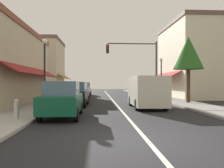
% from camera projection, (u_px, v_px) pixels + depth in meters
% --- Properties ---
extents(ground_plane, '(80.00, 80.00, 0.00)m').
position_uv_depth(ground_plane, '(111.00, 99.00, 24.85)').
color(ground_plane, black).
extents(sidewalk_left, '(2.60, 56.00, 0.12)m').
position_uv_depth(sidewalk_left, '(59.00, 99.00, 24.52)').
color(sidewalk_left, '#A39E99').
rests_on(sidewalk_left, ground).
extents(sidewalk_right, '(2.60, 56.00, 0.12)m').
position_uv_depth(sidewalk_right, '(163.00, 98.00, 25.19)').
color(sidewalk_right, gray).
rests_on(sidewalk_right, ground).
extents(lane_center_stripe, '(0.14, 52.00, 0.01)m').
position_uv_depth(lane_center_stripe, '(111.00, 99.00, 24.85)').
color(lane_center_stripe, silver).
rests_on(lane_center_stripe, ground).
extents(storefront_right_block, '(7.01, 10.20, 8.57)m').
position_uv_depth(storefront_right_block, '(193.00, 61.00, 27.42)').
color(storefront_right_block, beige).
rests_on(storefront_right_block, ground).
extents(storefront_far_left, '(7.01, 8.20, 7.90)m').
position_uv_depth(storefront_far_left, '(41.00, 67.00, 34.23)').
color(storefront_far_left, '#BCAD8E').
rests_on(storefront_far_left, ground).
extents(parked_car_nearest_left, '(1.80, 4.11, 1.77)m').
position_uv_depth(parked_car_nearest_left, '(62.00, 100.00, 11.57)').
color(parked_car_nearest_left, '#0F4C33').
rests_on(parked_car_nearest_left, ground).
extents(parked_car_second_left, '(1.86, 4.14, 1.77)m').
position_uv_depth(parked_car_second_left, '(75.00, 94.00, 17.16)').
color(parked_car_second_left, black).
rests_on(parked_car_second_left, ground).
extents(parked_car_third_left, '(1.84, 4.13, 1.77)m').
position_uv_depth(parked_car_third_left, '(79.00, 92.00, 21.89)').
color(parked_car_third_left, brown).
rests_on(parked_car_third_left, ground).
extents(parked_car_far_left, '(1.85, 4.13, 1.77)m').
position_uv_depth(parked_car_far_left, '(82.00, 90.00, 26.87)').
color(parked_car_far_left, silver).
rests_on(parked_car_far_left, ground).
extents(parked_car_distant_left, '(1.81, 4.12, 1.77)m').
position_uv_depth(parked_car_distant_left, '(84.00, 89.00, 31.82)').
color(parked_car_distant_left, '#B7BABF').
rests_on(parked_car_distant_left, ground).
extents(van_in_lane, '(2.07, 5.21, 2.12)m').
position_uv_depth(van_in_lane, '(146.00, 91.00, 16.05)').
color(van_in_lane, beige).
rests_on(van_in_lane, ground).
extents(traffic_signal_mast_arm, '(5.46, 0.50, 6.10)m').
position_uv_depth(traffic_signal_mast_arm, '(139.00, 59.00, 25.03)').
color(traffic_signal_mast_arm, '#333333').
rests_on(traffic_signal_mast_arm, ground).
extents(street_lamp_left_near, '(0.36, 0.36, 4.60)m').
position_uv_depth(street_lamp_left_near, '(45.00, 61.00, 15.52)').
color(street_lamp_left_near, black).
rests_on(street_lamp_left_near, ground).
extents(street_lamp_right_mid, '(0.36, 0.36, 4.21)m').
position_uv_depth(street_lamp_right_mid, '(161.00, 71.00, 23.97)').
color(street_lamp_right_mid, black).
rests_on(street_lamp_right_mid, ground).
extents(tree_right_near, '(2.42, 2.42, 5.47)m').
position_uv_depth(tree_right_near, '(188.00, 53.00, 19.13)').
color(tree_right_near, '#4C331E').
rests_on(tree_right_near, ground).
extents(fire_hydrant, '(0.22, 0.22, 0.87)m').
position_uv_depth(fire_hydrant, '(16.00, 109.00, 10.33)').
color(fire_hydrant, '#B2B2B7').
rests_on(fire_hydrant, ground).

